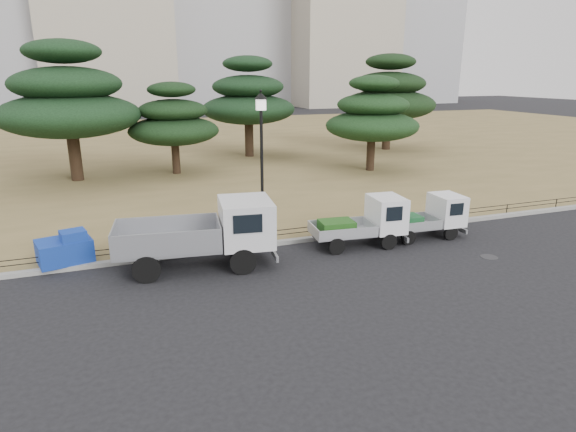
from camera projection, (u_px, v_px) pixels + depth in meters
name	position (u px, v px, depth m)	size (l,w,h in m)	color
ground	(308.00, 269.00, 16.15)	(220.00, 220.00, 0.00)	black
lawn	(181.00, 146.00, 43.73)	(120.00, 56.00, 0.15)	olive
curb	(283.00, 242.00, 18.47)	(120.00, 0.25, 0.16)	gray
truck_large	(205.00, 231.00, 16.03)	(5.36, 2.63, 2.25)	black
truck_kei_front	(365.00, 222.00, 18.16)	(3.61, 1.80, 1.85)	black
truck_kei_rear	(429.00, 217.00, 19.13)	(3.26, 1.53, 1.67)	black
street_lamp	(262.00, 143.00, 17.44)	(0.49, 0.49, 5.52)	black
pipe_fence	(281.00, 232.00, 18.50)	(38.00, 0.04, 0.40)	black
tarp_pile	(65.00, 249.00, 16.26)	(1.94, 1.62, 1.12)	#163CB0
manhole	(489.00, 257.00, 17.18)	(0.60, 0.60, 0.01)	#2D2D30
pine_west_near	(68.00, 101.00, 27.73)	(8.06, 8.06, 8.06)	black
pine_center_left	(173.00, 121.00, 30.12)	(5.63, 5.63, 5.72)	black
pine_center_right	(248.00, 99.00, 36.39)	(7.07, 7.07, 7.50)	black
pine_east_near	(372.00, 116.00, 31.09)	(6.06, 6.06, 6.12)	black
pine_east_far	(389.00, 95.00, 39.87)	(7.76, 7.76, 7.80)	black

